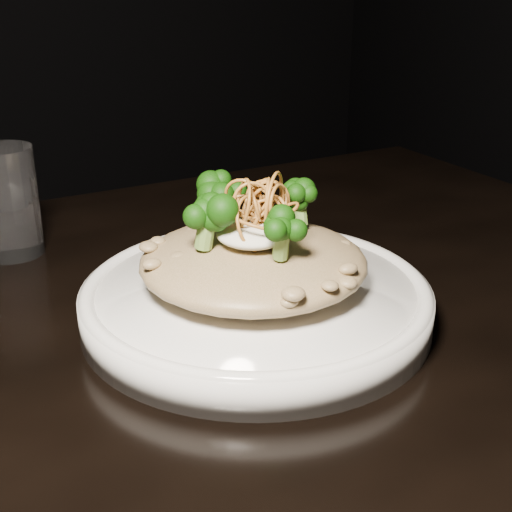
{
  "coord_description": "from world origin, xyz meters",
  "views": [
    {
      "loc": [
        -0.16,
        -0.43,
        1.02
      ],
      "look_at": [
        0.09,
        0.01,
        0.81
      ],
      "focal_mm": 50.0,
      "sensor_mm": 36.0,
      "label": 1
    }
  ],
  "objects": [
    {
      "name": "shallots",
      "position": [
        0.09,
        0.01,
        0.85
      ],
      "size": [
        0.05,
        0.05,
        0.03
      ],
      "primitive_type": null,
      "color": "#925B1E",
      "rests_on": "cheese"
    },
    {
      "name": "cheese",
      "position": [
        0.08,
        0.01,
        0.83
      ],
      "size": [
        0.06,
        0.06,
        0.02
      ],
      "primitive_type": "ellipsoid",
      "color": "white",
      "rests_on": "risotto"
    },
    {
      "name": "drinking_glass",
      "position": [
        -0.05,
        0.25,
        0.8
      ],
      "size": [
        0.08,
        0.08,
        0.11
      ],
      "primitive_type": "cylinder",
      "rotation": [
        0.0,
        0.0,
        0.4
      ],
      "color": "silver",
      "rests_on": "table"
    },
    {
      "name": "plate",
      "position": [
        0.09,
        0.01,
        0.76
      ],
      "size": [
        0.28,
        0.28,
        0.03
      ],
      "primitive_type": "cylinder",
      "color": "silver",
      "rests_on": "table"
    },
    {
      "name": "risotto",
      "position": [
        0.09,
        0.02,
        0.8
      ],
      "size": [
        0.18,
        0.18,
        0.04
      ],
      "primitive_type": "ellipsoid",
      "color": "brown",
      "rests_on": "plate"
    },
    {
      "name": "broccoli",
      "position": [
        0.09,
        0.02,
        0.84
      ],
      "size": [
        0.14,
        0.14,
        0.05
      ],
      "primitive_type": null,
      "color": "black",
      "rests_on": "risotto"
    },
    {
      "name": "table",
      "position": [
        0.0,
        0.0,
        0.67
      ],
      "size": [
        1.1,
        0.8,
        0.75
      ],
      "color": "black",
      "rests_on": "ground"
    }
  ]
}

